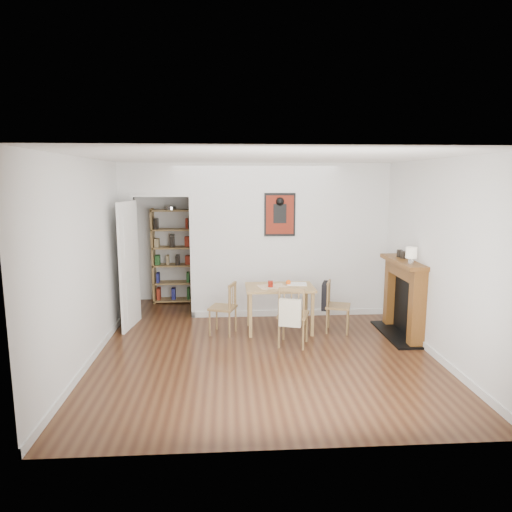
{
  "coord_description": "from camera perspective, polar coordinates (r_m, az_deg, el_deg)",
  "views": [
    {
      "loc": [
        -0.49,
        -6.22,
        2.33
      ],
      "look_at": [
        -0.05,
        0.6,
        1.18
      ],
      "focal_mm": 32.0,
      "sensor_mm": 36.0,
      "label": 1
    }
  ],
  "objects": [
    {
      "name": "placemat",
      "position": [
        7.0,
        2.02,
        -3.82
      ],
      "size": [
        0.48,
        0.41,
        0.0
      ],
      "primitive_type": "cube",
      "rotation": [
        0.0,
        0.0,
        0.24
      ],
      "color": "beige",
      "rests_on": "dining_table"
    },
    {
      "name": "ground",
      "position": [
        6.66,
        0.73,
        -10.94
      ],
      "size": [
        5.2,
        5.2,
        0.0
      ],
      "primitive_type": "plane",
      "color": "#51301A",
      "rests_on": "ground"
    },
    {
      "name": "chair_right",
      "position": [
        7.17,
        10.08,
        -6.13
      ],
      "size": [
        0.54,
        0.5,
        0.79
      ],
      "color": "olive",
      "rests_on": "ground"
    },
    {
      "name": "orange_fruit",
      "position": [
        7.12,
        4.07,
        -3.31
      ],
      "size": [
        0.08,
        0.08,
        0.08
      ],
      "primitive_type": "sphere",
      "color": "#FC580D",
      "rests_on": "dining_table"
    },
    {
      "name": "ceramic_jar_a",
      "position": [
        7.18,
        17.96,
        0.15
      ],
      "size": [
        0.09,
        0.09,
        0.11
      ],
      "primitive_type": "cylinder",
      "color": "black",
      "rests_on": "fireplace"
    },
    {
      "name": "red_glass",
      "position": [
        6.95,
        1.83,
        -3.52
      ],
      "size": [
        0.08,
        0.08,
        0.1
      ],
      "primitive_type": "cylinder",
      "color": "maroon",
      "rests_on": "dining_table"
    },
    {
      "name": "ceramic_jar_b",
      "position": [
        7.31,
        17.51,
        0.32
      ],
      "size": [
        0.09,
        0.09,
        0.11
      ],
      "primitive_type": "cylinder",
      "color": "black",
      "rests_on": "fireplace"
    },
    {
      "name": "mantel_lamp",
      "position": [
        6.71,
        18.83,
        0.27
      ],
      "size": [
        0.15,
        0.15,
        0.24
      ],
      "color": "silver",
      "rests_on": "fireplace"
    },
    {
      "name": "fireplace",
      "position": [
        7.2,
        18.05,
        -4.71
      ],
      "size": [
        0.45,
        1.25,
        1.16
      ],
      "color": "brown",
      "rests_on": "ground"
    },
    {
      "name": "dining_table",
      "position": [
        7.04,
        2.97,
        -4.48
      ],
      "size": [
        1.04,
        0.66,
        0.71
      ],
      "color": "#9E754A",
      "rests_on": "ground"
    },
    {
      "name": "bookshelf",
      "position": [
        8.8,
        -10.38,
        -0.05
      ],
      "size": [
        0.76,
        0.3,
        1.8
      ],
      "color": "#9E754A",
      "rests_on": "ground"
    },
    {
      "name": "room_shell",
      "position": [
        7.65,
        0.72,
        1.8
      ],
      "size": [
        5.2,
        5.2,
        5.2
      ],
      "color": "silver",
      "rests_on": "ground"
    },
    {
      "name": "notebook",
      "position": [
        7.16,
        5.1,
        -3.51
      ],
      "size": [
        0.33,
        0.26,
        0.02
      ],
      "primitive_type": "cube",
      "rotation": [
        0.0,
        0.0,
        -0.11
      ],
      "color": "white",
      "rests_on": "dining_table"
    },
    {
      "name": "chair_front",
      "position": [
        6.49,
        4.65,
        -7.37
      ],
      "size": [
        0.55,
        0.59,
        0.88
      ],
      "color": "olive",
      "rests_on": "ground"
    },
    {
      "name": "chair_left",
      "position": [
        6.98,
        -4.18,
        -6.53
      ],
      "size": [
        0.51,
        0.51,
        0.8
      ],
      "color": "olive",
      "rests_on": "ground"
    }
  ]
}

